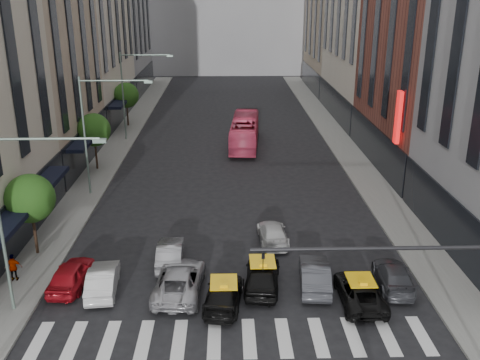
{
  "coord_description": "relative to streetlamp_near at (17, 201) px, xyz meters",
  "views": [
    {
      "loc": [
        -0.36,
        -19.12,
        15.11
      ],
      "look_at": [
        0.45,
        11.9,
        4.0
      ],
      "focal_mm": 40.0,
      "sensor_mm": 36.0,
      "label": 1
    }
  ],
  "objects": [
    {
      "name": "traffic_signal",
      "position": [
        17.74,
        -5.0,
        -1.43
      ],
      "size": [
        10.1,
        0.2,
        6.0
      ],
      "color": "black",
      "rests_on": "ground"
    },
    {
      "name": "pedestrian_far",
      "position": [
        -1.9,
        2.76,
        -4.98
      ],
      "size": [
        0.95,
        0.47,
        1.56
      ],
      "primitive_type": "imported",
      "rotation": [
        0.0,
        0.0,
        3.25
      ],
      "color": "gray",
      "rests_on": "sidewalk_left"
    },
    {
      "name": "sidewalk_right",
      "position": [
        21.54,
        26.0,
        -5.83
      ],
      "size": [
        3.0,
        96.0,
        0.15
      ],
      "primitive_type": "cube",
      "color": "slate",
      "rests_on": "ground"
    },
    {
      "name": "building_right_b",
      "position": [
        27.04,
        23.0,
        7.1
      ],
      "size": [
        8.0,
        18.0,
        26.0
      ],
      "primitive_type": "cube",
      "color": "brown",
      "rests_on": "ground"
    },
    {
      "name": "tree_mid",
      "position": [
        -1.76,
        22.0,
        -2.25
      ],
      "size": [
        2.88,
        2.88,
        4.95
      ],
      "color": "black",
      "rests_on": "sidewalk_left"
    },
    {
      "name": "bus",
      "position": [
        11.54,
        29.39,
        -4.4
      ],
      "size": [
        3.37,
        10.97,
        3.01
      ],
      "primitive_type": "imported",
      "rotation": [
        0.0,
        0.0,
        3.06
      ],
      "color": "#DD4165",
      "rests_on": "ground"
    },
    {
      "name": "streetlamp_far",
      "position": [
        0.0,
        32.0,
        0.0
      ],
      "size": [
        5.38,
        0.25,
        9.0
      ],
      "color": "gray",
      "rests_on": "sidewalk_left"
    },
    {
      "name": "taxi_left",
      "position": [
        9.49,
        0.32,
        -5.27
      ],
      "size": [
        2.33,
        4.55,
        1.26
      ],
      "primitive_type": "imported",
      "rotation": [
        0.0,
        0.0,
        3.01
      ],
      "color": "black",
      "rests_on": "ground"
    },
    {
      "name": "tree_far",
      "position": [
        -1.76,
        38.0,
        -2.25
      ],
      "size": [
        2.88,
        2.88,
        4.95
      ],
      "color": "black",
      "rests_on": "sidewalk_left"
    },
    {
      "name": "car_grey_mid",
      "position": [
        14.34,
        1.96,
        -5.18
      ],
      "size": [
        1.92,
        4.5,
        1.44
      ],
      "primitive_type": "imported",
      "rotation": [
        0.0,
        0.0,
        3.05
      ],
      "color": "#37383D",
      "rests_on": "ground"
    },
    {
      "name": "car_red",
      "position": [
        1.3,
        2.33,
        -5.2
      ],
      "size": [
        1.94,
        4.23,
        1.41
      ],
      "primitive_type": "imported",
      "rotation": [
        0.0,
        0.0,
        3.07
      ],
      "color": "maroon",
      "rests_on": "ground"
    },
    {
      "name": "car_grey_curb",
      "position": [
        18.58,
        1.87,
        -5.28
      ],
      "size": [
        2.14,
        4.47,
        1.26
      ],
      "primitive_type": "imported",
      "rotation": [
        0.0,
        0.0,
        3.05
      ],
      "color": "#3C3E43",
      "rests_on": "ground"
    },
    {
      "name": "liberty_sign",
      "position": [
        22.64,
        16.0,
        0.1
      ],
      "size": [
        0.3,
        0.7,
        4.0
      ],
      "color": "red",
      "rests_on": "ground"
    },
    {
      "name": "building_left_b",
      "position": [
        -6.96,
        24.0,
        6.1
      ],
      "size": [
        8.0,
        16.0,
        24.0
      ],
      "primitive_type": "cube",
      "color": "tan",
      "rests_on": "ground"
    },
    {
      "name": "sidewalk_left",
      "position": [
        -1.46,
        26.0,
        -5.83
      ],
      "size": [
        3.0,
        96.0,
        0.15
      ],
      "primitive_type": "cube",
      "color": "slate",
      "rests_on": "ground"
    },
    {
      "name": "tree_near",
      "position": [
        -1.76,
        6.0,
        -2.25
      ],
      "size": [
        2.88,
        2.88,
        4.95
      ],
      "color": "black",
      "rests_on": "sidewalk_left"
    },
    {
      "name": "car_white_front",
      "position": [
        3.09,
        1.78,
        -5.22
      ],
      "size": [
        1.83,
        4.24,
        1.36
      ],
      "primitive_type": "imported",
      "rotation": [
        0.0,
        0.0,
        3.24
      ],
      "color": "silver",
      "rests_on": "ground"
    },
    {
      "name": "streetlamp_near",
      "position": [
        0.0,
        0.0,
        0.0
      ],
      "size": [
        5.38,
        0.25,
        9.0
      ],
      "color": "gray",
      "rests_on": "sidewalk_left"
    },
    {
      "name": "taxi_right",
      "position": [
        16.41,
        0.37,
        -5.27
      ],
      "size": [
        2.1,
        4.55,
        1.26
      ],
      "primitive_type": "imported",
      "rotation": [
        0.0,
        0.0,
        3.14
      ],
      "color": "black",
      "rests_on": "ground"
    },
    {
      "name": "ground",
      "position": [
        10.04,
        -4.0,
        -5.9
      ],
      "size": [
        160.0,
        160.0,
        0.0
      ],
      "primitive_type": "plane",
      "color": "black",
      "rests_on": "ground"
    },
    {
      "name": "car_row2_right",
      "position": [
        12.55,
        7.35,
        -5.29
      ],
      "size": [
        1.89,
        4.28,
        1.22
      ],
      "primitive_type": "imported",
      "rotation": [
        0.0,
        0.0,
        3.18
      ],
      "color": "silver",
      "rests_on": "ground"
    },
    {
      "name": "streetlamp_mid",
      "position": [
        0.0,
        16.0,
        0.0
      ],
      "size": [
        5.38,
        0.25,
        9.0
      ],
      "color": "gray",
      "rests_on": "sidewalk_left"
    },
    {
      "name": "taxi_center",
      "position": [
        11.53,
        1.93,
        -5.13
      ],
      "size": [
        2.3,
        4.69,
        1.54
      ],
      "primitive_type": "imported",
      "rotation": [
        0.0,
        0.0,
        3.03
      ],
      "color": "black",
      "rests_on": "ground"
    },
    {
      "name": "car_silver",
      "position": [
        7.14,
        1.58,
        -5.18
      ],
      "size": [
        2.72,
        5.36,
        1.45
      ],
      "primitive_type": "imported",
      "rotation": [
        0.0,
        0.0,
        3.08
      ],
      "color": "#9F9FA4",
      "rests_on": "ground"
    },
    {
      "name": "car_row2_left",
      "position": [
        6.36,
        4.69,
        -5.22
      ],
      "size": [
        1.57,
        4.17,
        1.36
      ],
      "primitive_type": "imported",
      "rotation": [
        0.0,
        0.0,
        3.17
      ],
      "color": "gray",
      "rests_on": "ground"
    }
  ]
}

